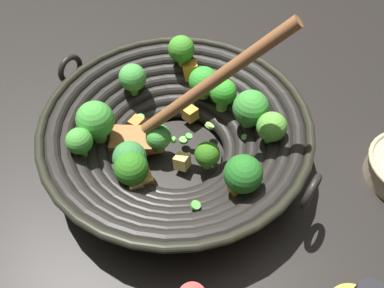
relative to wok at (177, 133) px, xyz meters
The scene contains 2 objects.
ground_plane 0.06m from the wok, behind, with size 4.00×4.00×0.00m, color black.
wok is the anchor object (origin of this frame).
Camera 1 is at (-0.32, -0.26, 0.55)m, focal length 37.44 mm.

